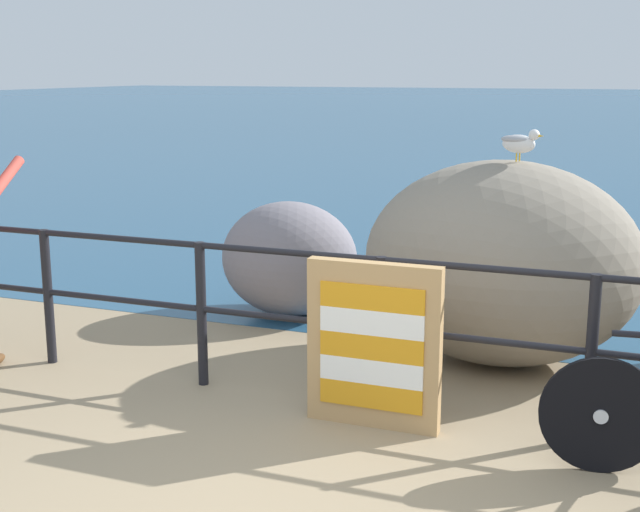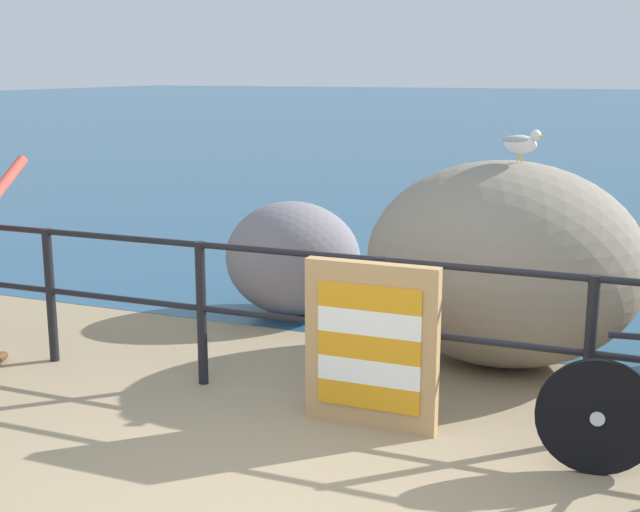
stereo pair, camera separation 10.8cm
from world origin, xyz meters
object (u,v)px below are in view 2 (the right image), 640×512
Objects in this scene: folded_deckchair_stack at (371,346)px; breakwater_boulder_main at (503,264)px; seagull at (521,142)px; breakwater_boulder_left at (293,259)px.

breakwater_boulder_main is (0.52, 1.49, 0.24)m from folded_deckchair_stack.
breakwater_boulder_main reaches higher than folded_deckchair_stack.
seagull is at bearing -35.61° from breakwater_boulder_main.
seagull reaches higher than breakwater_boulder_left.
seagull reaches higher than folded_deckchair_stack.
breakwater_boulder_main is 1.66× the size of breakwater_boulder_left.
folded_deckchair_stack reaches higher than breakwater_boulder_left.
breakwater_boulder_left is at bearing 162.87° from breakwater_boulder_main.
folded_deckchair_stack is at bearing -55.40° from breakwater_boulder_left.
folded_deckchair_stack is 1.93m from seagull.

